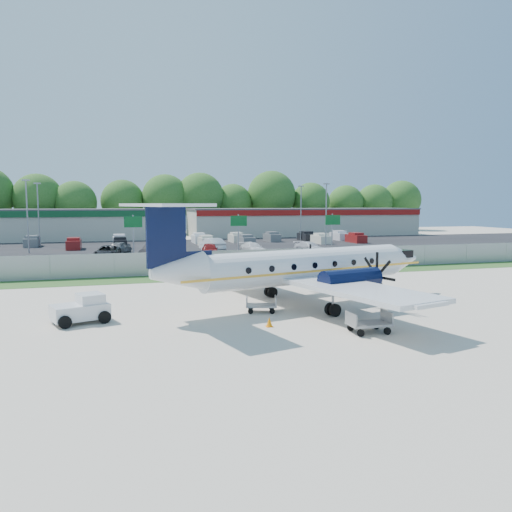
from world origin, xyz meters
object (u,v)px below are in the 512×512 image
object	(u,v)px
baggage_cart_near	(261,305)
baggage_cart_far	(369,323)
aircraft	(301,267)
pushback_tug	(82,309)

from	to	relation	value
baggage_cart_near	baggage_cart_far	size ratio (longest dim) A/B	0.98
aircraft	baggage_cart_near	distance (m)	3.59
pushback_tug	baggage_cart_far	distance (m)	14.52
baggage_cart_near	baggage_cart_far	bearing A→B (deg)	-58.32
aircraft	baggage_cart_far	xyz separation A→B (m)	(0.78, -6.91, -1.89)
aircraft	pushback_tug	bearing A→B (deg)	-176.05
aircraft	pushback_tug	distance (m)	12.55
pushback_tug	aircraft	bearing A→B (deg)	3.95
pushback_tug	baggage_cart_near	world-z (taller)	pushback_tug
baggage_cart_far	pushback_tug	bearing A→B (deg)	155.36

